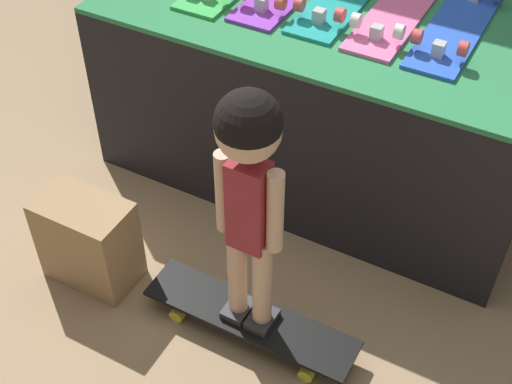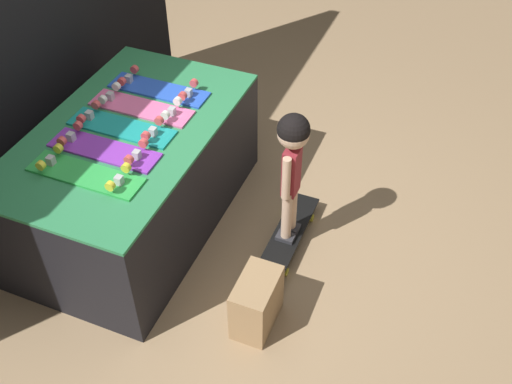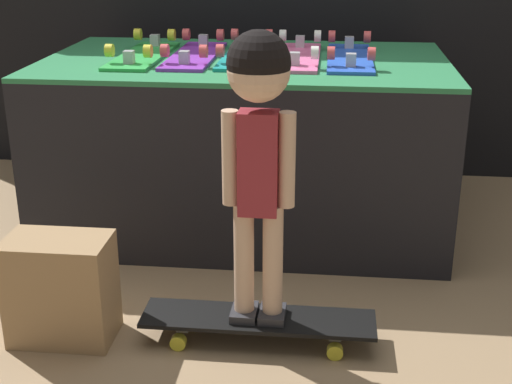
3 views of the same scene
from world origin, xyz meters
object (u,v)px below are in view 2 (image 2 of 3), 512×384
object	(u,v)px
child	(292,156)
storage_box	(257,303)
skateboard_on_floor	(288,235)
skateboard_pink_on_rack	(141,107)
skateboard_blue_on_rack	(159,88)
skateboard_teal_on_rack	(121,126)
skateboard_purple_on_rack	(104,149)
skateboard_green_on_rack	(85,173)

from	to	relation	value
child	storage_box	xyz separation A→B (m)	(-0.65, -0.04, -0.56)
child	skateboard_on_floor	bearing A→B (deg)	0.00
skateboard_pink_on_rack	skateboard_blue_on_rack	size ratio (longest dim) A/B	1.00
skateboard_teal_on_rack	skateboard_pink_on_rack	size ratio (longest dim) A/B	1.00
skateboard_purple_on_rack	child	xyz separation A→B (m)	(0.38, -1.01, -0.03)
storage_box	skateboard_blue_on_rack	bearing A→B (deg)	48.83
skateboard_teal_on_rack	skateboard_on_floor	distance (m)	1.26
skateboard_pink_on_rack	skateboard_on_floor	world-z (taller)	skateboard_pink_on_rack
skateboard_pink_on_rack	skateboard_blue_on_rack	world-z (taller)	same
child	skateboard_purple_on_rack	bearing A→B (deg)	111.56
skateboard_on_floor	skateboard_teal_on_rack	bearing A→B (deg)	98.83
skateboard_teal_on_rack	skateboard_pink_on_rack	distance (m)	0.22
skateboard_pink_on_rack	child	bearing A→B (deg)	-93.45
skateboard_pink_on_rack	storage_box	xyz separation A→B (m)	(-0.71, -1.07, -0.60)
skateboard_pink_on_rack	storage_box	distance (m)	1.41
child	storage_box	size ratio (longest dim) A/B	2.60
skateboard_purple_on_rack	skateboard_on_floor	world-z (taller)	skateboard_purple_on_rack
storage_box	skateboard_teal_on_rack	bearing A→B (deg)	65.62
skateboard_purple_on_rack	skateboard_teal_on_rack	bearing A→B (deg)	5.42
skateboard_on_floor	skateboard_pink_on_rack	bearing A→B (deg)	86.55
skateboard_blue_on_rack	skateboard_on_floor	world-z (taller)	skateboard_blue_on_rack
skateboard_purple_on_rack	storage_box	size ratio (longest dim) A/B	1.85
skateboard_on_floor	child	xyz separation A→B (m)	(0.00, 0.00, 0.67)
skateboard_green_on_rack	skateboard_purple_on_rack	bearing A→B (deg)	5.47
skateboard_blue_on_rack	skateboard_teal_on_rack	bearing A→B (deg)	178.78
skateboard_on_floor	storage_box	world-z (taller)	storage_box
skateboard_green_on_rack	storage_box	world-z (taller)	skateboard_green_on_rack
skateboard_green_on_rack	storage_box	xyz separation A→B (m)	(-0.04, -1.03, -0.60)
skateboard_pink_on_rack	skateboard_purple_on_rack	bearing A→B (deg)	-178.24
skateboard_purple_on_rack	skateboard_blue_on_rack	world-z (taller)	same
skateboard_blue_on_rack	skateboard_on_floor	xyz separation A→B (m)	(-0.28, -1.02, -0.70)
skateboard_green_on_rack	skateboard_blue_on_rack	size ratio (longest dim) A/B	1.00
child	skateboard_green_on_rack	bearing A→B (deg)	122.25
skateboard_green_on_rack	skateboard_pink_on_rack	bearing A→B (deg)	3.00
skateboard_teal_on_rack	skateboard_blue_on_rack	bearing A→B (deg)	-1.22
skateboard_blue_on_rack	storage_box	bearing A→B (deg)	-131.17
child	storage_box	distance (m)	0.86
skateboard_purple_on_rack	skateboard_teal_on_rack	world-z (taller)	same
skateboard_purple_on_rack	skateboard_pink_on_rack	bearing A→B (deg)	1.76
skateboard_green_on_rack	skateboard_on_floor	xyz separation A→B (m)	(0.61, -0.99, -0.70)
skateboard_green_on_rack	skateboard_teal_on_rack	distance (m)	0.45
child	skateboard_blue_on_rack	bearing A→B (deg)	75.34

